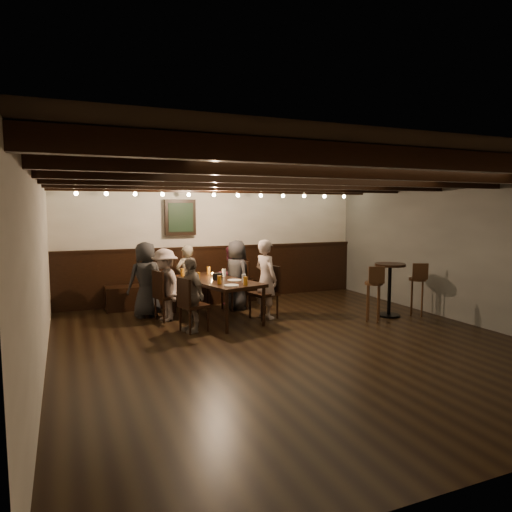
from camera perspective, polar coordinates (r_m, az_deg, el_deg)
name	(u,v)px	position (r m, az deg, el deg)	size (l,w,h in m)	color
room	(224,255)	(8.39, -4.07, 0.09)	(7.00, 7.00, 7.00)	black
dining_table	(216,283)	(7.97, -5.01, -3.35)	(1.28, 2.02, 0.70)	black
chair_left_near	(167,305)	(8.08, -11.04, -6.03)	(0.48, 0.48, 0.87)	black
chair_left_far	(193,315)	(7.30, -7.88, -7.29)	(0.48, 0.48, 0.86)	black
chair_right_near	(235,295)	(8.79, -2.59, -4.83)	(0.52, 0.52, 0.93)	black
chair_right_far	(265,302)	(8.08, 1.07, -5.80)	(0.51, 0.51, 0.92)	black
person_bench_left	(146,280)	(8.33, -13.60, -2.88)	(0.66, 0.43, 1.35)	black
person_bench_centre	(187,277)	(8.87, -8.65, -2.62)	(0.45, 0.30, 1.23)	gray
person_bench_right	(230,275)	(9.21, -3.27, -2.40)	(0.57, 0.45, 1.18)	#581E2D
person_left_near	(165,285)	(8.00, -11.30, -3.55)	(0.81, 0.46, 1.25)	gray
person_left_far	(191,295)	(7.22, -8.14, -4.81)	(0.69, 0.29, 1.18)	gray
person_right_near	(237,275)	(8.74, -2.43, -2.37)	(0.65, 0.42, 1.33)	#2B2A2D
person_right_far	(266,279)	(8.03, 1.25, -2.89)	(0.51, 0.33, 1.39)	#B19C96
pint_a	(182,272)	(8.41, -9.19, -2.04)	(0.07, 0.07, 0.14)	#BF7219
pint_b	(209,270)	(8.62, -5.93, -1.79)	(0.07, 0.07, 0.14)	#BF7219
pint_c	(198,276)	(7.88, -7.25, -2.55)	(0.07, 0.07, 0.14)	#BF7219
pint_d	(224,273)	(8.27, -4.00, -2.10)	(0.07, 0.07, 0.14)	silver
pint_e	(219,280)	(7.45, -4.60, -3.00)	(0.07, 0.07, 0.14)	#BF7219
pint_f	(244,278)	(7.61, -1.52, -2.81)	(0.07, 0.07, 0.14)	silver
pint_g	(245,281)	(7.32, -1.33, -3.15)	(0.07, 0.07, 0.14)	#BF7219
plate_near	(232,285)	(7.30, -3.07, -3.69)	(0.24, 0.24, 0.01)	white
plate_far	(234,280)	(7.81, -2.72, -3.05)	(0.24, 0.24, 0.01)	white
condiment_caddy	(218,276)	(7.91, -4.82, -2.56)	(0.15, 0.10, 0.12)	black
candle	(213,275)	(8.27, -5.43, -2.44)	(0.05, 0.05, 0.05)	beige
high_top_table	(390,282)	(8.49, 16.36, -3.11)	(0.54, 0.54, 0.95)	black
bar_stool_left	(373,301)	(8.07, 14.46, -5.45)	(0.33, 0.35, 0.97)	#392212
bar_stool_right	(417,296)	(8.74, 19.49, -4.73)	(0.34, 0.35, 0.97)	#392212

